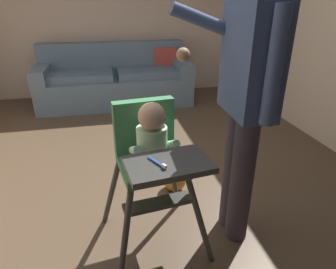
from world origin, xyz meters
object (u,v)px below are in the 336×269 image
object	(u,v)px
high_chair	(151,151)
toy_ball_second	(175,180)
couch	(116,81)
adult_standing	(246,99)

from	to	relation	value
high_chair	toy_ball_second	world-z (taller)	high_chair
couch	high_chair	bearing A→B (deg)	1.34
couch	high_chair	distance (m)	2.97
high_chair	toy_ball_second	distance (m)	0.80
couch	high_chair	xyz separation A→B (m)	(0.07, -2.95, 0.32)
couch	adult_standing	size ratio (longest dim) A/B	1.35
toy_ball_second	adult_standing	bearing A→B (deg)	-62.78
couch	high_chair	size ratio (longest dim) A/B	2.32
toy_ball_second	high_chair	bearing A→B (deg)	-117.21
couch	high_chair	world-z (taller)	high_chair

